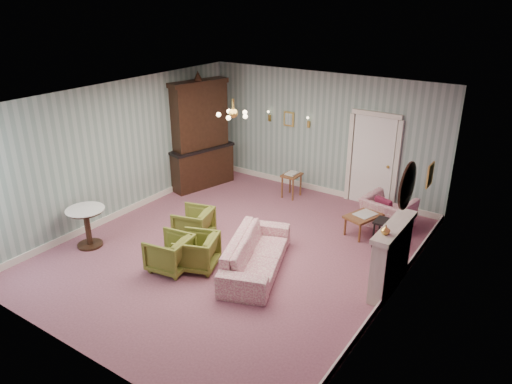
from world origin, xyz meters
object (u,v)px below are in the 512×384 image
Objects in this scene: wingback_chair at (388,207)px; side_table_black at (384,234)px; olive_chair_c at (194,222)px; pedestal_table at (88,227)px; dresser at (200,132)px; coffee_table at (364,224)px; sofa_chintz at (256,248)px; olive_chair_a at (170,251)px; fireplace at (391,257)px; olive_chair_b at (197,250)px.

wingback_chair is 0.96m from side_table_black.
olive_chair_c is 2.02m from pedestal_table.
olive_chair_c is at bearing 50.01° from wingback_chair.
dresser is 3.29× the size of coffee_table.
wingback_chair is (1.33, 2.95, 0.00)m from sofa_chintz.
fireplace reaches higher than olive_chair_a.
dresser is at bearing 93.34° from pedestal_table.
dresser reaches higher than wingback_chair.
coffee_table is (1.97, 2.89, -0.13)m from olive_chair_b.
olive_chair_b is 1.12m from olive_chair_c.
olive_chair_c is at bearing -142.82° from coffee_table.
wingback_chair is 2.33m from fireplace.
olive_chair_a is 3.77m from fireplace.
pedestal_table is at bearing 89.09° from sofa_chintz.
side_table_black reaches higher than coffee_table.
olive_chair_b is at bearing 122.12° from olive_chair_a.
fireplace is at bearing 118.93° from wingback_chair.
sofa_chintz is at bearing 100.06° from olive_chair_b.
side_table_black is (2.49, 2.57, -0.07)m from olive_chair_b.
olive_chair_c is 0.88× the size of pedestal_table.
olive_chair_c reaches higher than side_table_black.
dresser is 5.11m from side_table_black.
coffee_table is (2.74, 2.08, -0.13)m from olive_chair_c.
wingback_chair is at bearing 65.64° from coffee_table.
olive_chair_c is 0.71× the size of wingback_chair.
wingback_chair is 1.75× the size of side_table_black.
wingback_chair is at bearing 116.33° from olive_chair_c.
fireplace is 1.77× the size of pedestal_table.
fireplace reaches higher than olive_chair_c.
wingback_chair reaches higher than olive_chair_c.
fireplace is at bearing -3.23° from dresser.
side_table_black is at bearing 8.72° from dresser.
side_table_black is 0.70× the size of pedestal_table.
olive_chair_c is 4.02m from wingback_chair.
fireplace is 2.52× the size of side_table_black.
side_table_black is at bearing 126.70° from olive_chair_a.
olive_chair_b is 0.25× the size of dresser.
side_table_black is (3.26, 1.75, -0.07)m from olive_chair_c.
olive_chair_c is 1.71m from sofa_chintz.
sofa_chintz is at bearing 115.09° from olive_chair_a.
sofa_chintz is 2.21× the size of wingback_chair.
olive_chair_b is at bearing -134.10° from side_table_black.
coffee_table is at bearing 39.30° from pedestal_table.
olive_chair_a is at bearing 64.09° from wingback_chair.
fireplace is at bearing -55.84° from coffee_table.
olive_chair_c is 3.44m from coffee_table.
olive_chair_b is (0.36, 0.31, -0.00)m from olive_chair_a.
sofa_chintz reaches higher than olive_chair_a.
sofa_chintz is 2.58m from side_table_black.
dresser is 4.59m from coffee_table.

